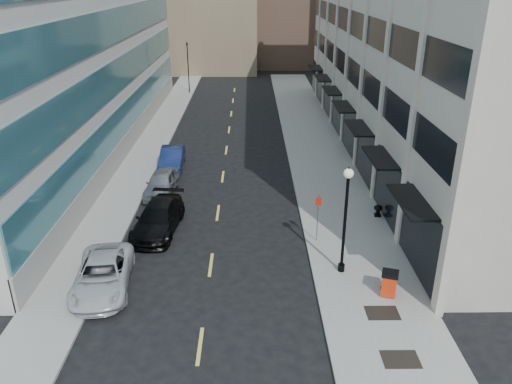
{
  "coord_description": "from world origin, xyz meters",
  "views": [
    {
      "loc": [
        2.02,
        -13.55,
        13.31
      ],
      "look_at": [
        2.31,
        11.59,
        2.42
      ],
      "focal_mm": 35.0,
      "sensor_mm": 36.0,
      "label": 1
    }
  ],
  "objects_px": {
    "car_black_pickup": "(158,218)",
    "urn_planter": "(378,209)",
    "traffic_signal": "(187,46)",
    "sign_post": "(318,212)",
    "car_white_van": "(103,275)",
    "trash_bin": "(389,283)",
    "car_silver_sedan": "(162,183)",
    "lamppost": "(346,212)",
    "car_blue_sedan": "(172,158)"
  },
  "relations": [
    {
      "from": "car_white_van",
      "to": "sign_post",
      "type": "relative_size",
      "value": 1.92
    },
    {
      "from": "car_black_pickup",
      "to": "car_silver_sedan",
      "type": "xyz_separation_m",
      "value": [
        -0.67,
        5.3,
        -0.02
      ]
    },
    {
      "from": "car_blue_sedan",
      "to": "trash_bin",
      "type": "xyz_separation_m",
      "value": [
        12.06,
        -16.76,
        0.01
      ]
    },
    {
      "from": "lamppost",
      "to": "sign_post",
      "type": "relative_size",
      "value": 1.99
    },
    {
      "from": "lamppost",
      "to": "urn_planter",
      "type": "distance_m",
      "value": 7.35
    },
    {
      "from": "car_silver_sedan",
      "to": "car_blue_sedan",
      "type": "height_order",
      "value": "car_blue_sedan"
    },
    {
      "from": "traffic_signal",
      "to": "car_silver_sedan",
      "type": "distance_m",
      "value": 31.45
    },
    {
      "from": "sign_post",
      "to": "car_white_van",
      "type": "bearing_deg",
      "value": -139.55
    },
    {
      "from": "car_white_van",
      "to": "lamppost",
      "type": "xyz_separation_m",
      "value": [
        11.2,
        1.14,
        2.61
      ]
    },
    {
      "from": "traffic_signal",
      "to": "car_silver_sedan",
      "type": "relative_size",
      "value": 1.56
    },
    {
      "from": "car_black_pickup",
      "to": "trash_bin",
      "type": "relative_size",
      "value": 4.64
    },
    {
      "from": "car_white_van",
      "to": "trash_bin",
      "type": "bearing_deg",
      "value": -10.25
    },
    {
      "from": "car_white_van",
      "to": "sign_post",
      "type": "height_order",
      "value": "sign_post"
    },
    {
      "from": "lamppost",
      "to": "urn_planter",
      "type": "xyz_separation_m",
      "value": [
        3.2,
        6.02,
        -2.76
      ]
    },
    {
      "from": "lamppost",
      "to": "urn_planter",
      "type": "height_order",
      "value": "lamppost"
    },
    {
      "from": "car_silver_sedan",
      "to": "trash_bin",
      "type": "relative_size",
      "value": 3.83
    },
    {
      "from": "car_black_pickup",
      "to": "trash_bin",
      "type": "xyz_separation_m",
      "value": [
        11.37,
        -6.55,
        -0.01
      ]
    },
    {
      "from": "traffic_signal",
      "to": "urn_planter",
      "type": "height_order",
      "value": "traffic_signal"
    },
    {
      "from": "car_black_pickup",
      "to": "urn_planter",
      "type": "relative_size",
      "value": 7.66
    },
    {
      "from": "trash_bin",
      "to": "lamppost",
      "type": "distance_m",
      "value": 3.71
    },
    {
      "from": "car_white_van",
      "to": "car_blue_sedan",
      "type": "relative_size",
      "value": 1.13
    },
    {
      "from": "car_silver_sedan",
      "to": "car_blue_sedan",
      "type": "bearing_deg",
      "value": 94.21
    },
    {
      "from": "car_white_van",
      "to": "trash_bin",
      "type": "relative_size",
      "value": 4.49
    },
    {
      "from": "trash_bin",
      "to": "lamppost",
      "type": "xyz_separation_m",
      "value": [
        -1.77,
        2.01,
        2.56
      ]
    },
    {
      "from": "car_black_pickup",
      "to": "sign_post",
      "type": "xyz_separation_m",
      "value": [
        8.77,
        -1.51,
        1.09
      ]
    },
    {
      "from": "car_black_pickup",
      "to": "car_blue_sedan",
      "type": "distance_m",
      "value": 10.24
    },
    {
      "from": "car_silver_sedan",
      "to": "sign_post",
      "type": "distance_m",
      "value": 11.7
    },
    {
      "from": "car_silver_sedan",
      "to": "lamppost",
      "type": "height_order",
      "value": "lamppost"
    },
    {
      "from": "car_black_pickup",
      "to": "car_silver_sedan",
      "type": "distance_m",
      "value": 5.34
    },
    {
      "from": "car_black_pickup",
      "to": "traffic_signal",
      "type": "bearing_deg",
      "value": 99.02
    },
    {
      "from": "car_black_pickup",
      "to": "trash_bin",
      "type": "bearing_deg",
      "value": -24.54
    },
    {
      "from": "car_black_pickup",
      "to": "sign_post",
      "type": "bearing_deg",
      "value": -4.39
    },
    {
      "from": "car_white_van",
      "to": "car_black_pickup",
      "type": "height_order",
      "value": "car_black_pickup"
    },
    {
      "from": "traffic_signal",
      "to": "sign_post",
      "type": "height_order",
      "value": "traffic_signal"
    },
    {
      "from": "traffic_signal",
      "to": "sign_post",
      "type": "distance_m",
      "value": 39.6
    },
    {
      "from": "trash_bin",
      "to": "sign_post",
      "type": "height_order",
      "value": "sign_post"
    },
    {
      "from": "car_blue_sedan",
      "to": "urn_planter",
      "type": "distance_m",
      "value": 16.07
    },
    {
      "from": "trash_bin",
      "to": "car_black_pickup",
      "type": "bearing_deg",
      "value": 168.72
    },
    {
      "from": "car_silver_sedan",
      "to": "lamppost",
      "type": "xyz_separation_m",
      "value": [
        10.27,
        -9.84,
        2.58
      ]
    },
    {
      "from": "car_silver_sedan",
      "to": "car_blue_sedan",
      "type": "xyz_separation_m",
      "value": [
        -0.01,
        4.92,
        0.0
      ]
    },
    {
      "from": "car_silver_sedan",
      "to": "sign_post",
      "type": "relative_size",
      "value": 1.64
    },
    {
      "from": "car_white_van",
      "to": "car_silver_sedan",
      "type": "xyz_separation_m",
      "value": [
        0.93,
        10.98,
        0.03
      ]
    },
    {
      "from": "traffic_signal",
      "to": "urn_planter",
      "type": "relative_size",
      "value": 9.86
    },
    {
      "from": "car_white_van",
      "to": "lamppost",
      "type": "height_order",
      "value": "lamppost"
    },
    {
      "from": "traffic_signal",
      "to": "lamppost",
      "type": "xyz_separation_m",
      "value": [
        11.9,
        -40.86,
        -2.38
      ]
    },
    {
      "from": "car_silver_sedan",
      "to": "lamppost",
      "type": "relative_size",
      "value": 0.82
    },
    {
      "from": "sign_post",
      "to": "urn_planter",
      "type": "distance_m",
      "value": 5.18
    },
    {
      "from": "urn_planter",
      "to": "car_silver_sedan",
      "type": "bearing_deg",
      "value": 164.15
    },
    {
      "from": "traffic_signal",
      "to": "urn_planter",
      "type": "bearing_deg",
      "value": -66.57
    },
    {
      "from": "sign_post",
      "to": "urn_planter",
      "type": "bearing_deg",
      "value": 55.07
    }
  ]
}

